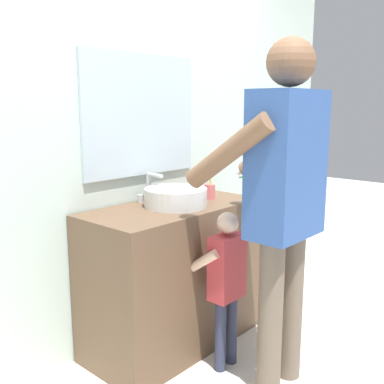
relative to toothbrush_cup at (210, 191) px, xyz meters
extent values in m
plane|color=silver|center=(-0.31, -0.27, -0.93)|extent=(14.00, 14.00, 0.00)
cube|color=silver|center=(-0.31, 0.35, 0.42)|extent=(4.40, 0.08, 2.70)
cube|color=silver|center=(-0.31, 0.30, 0.48)|extent=(0.89, 0.02, 0.74)
cube|color=brown|center=(-0.31, 0.03, -0.49)|extent=(1.12, 0.54, 0.88)
cylinder|color=silver|center=(-0.31, 0.01, 0.00)|extent=(0.37, 0.37, 0.11)
cylinder|color=#B1B1AD|center=(-0.31, 0.01, 0.01)|extent=(0.31, 0.31, 0.09)
cylinder|color=#B7BABF|center=(-0.31, 0.24, 0.04)|extent=(0.03, 0.03, 0.18)
cylinder|color=#B7BABF|center=(-0.31, 0.18, 0.12)|extent=(0.02, 0.12, 0.02)
cylinder|color=#B7BABF|center=(-0.38, 0.24, -0.03)|extent=(0.04, 0.04, 0.05)
cylinder|color=#B7BABF|center=(-0.24, 0.24, -0.03)|extent=(0.04, 0.04, 0.05)
cylinder|color=#D86666|center=(0.00, 0.00, 0.00)|extent=(0.07, 0.07, 0.09)
cylinder|color=yellow|center=(-0.01, -0.01, 0.05)|extent=(0.03, 0.02, 0.17)
cube|color=white|center=(-0.01, -0.01, 0.14)|extent=(0.01, 0.02, 0.02)
cylinder|color=#2D334C|center=(-0.36, -0.38, -0.73)|extent=(0.06, 0.06, 0.42)
cylinder|color=#2D334C|center=(-0.26, -0.38, -0.73)|extent=(0.06, 0.06, 0.42)
cube|color=#B7383D|center=(-0.31, -0.38, -0.34)|extent=(0.21, 0.12, 0.36)
sphere|color=beige|center=(-0.31, -0.38, -0.08)|extent=(0.12, 0.12, 0.12)
cylinder|color=beige|center=(-0.42, -0.29, -0.30)|extent=(0.05, 0.25, 0.20)
cylinder|color=beige|center=(-0.19, -0.29, -0.30)|extent=(0.05, 0.25, 0.20)
cylinder|color=#6B5B4C|center=(-0.35, -0.69, -0.52)|extent=(0.13, 0.13, 0.83)
cylinder|color=#6B5B4C|center=(-0.14, -0.69, -0.52)|extent=(0.13, 0.13, 0.83)
cube|color=#33569E|center=(-0.25, -0.69, 0.25)|extent=(0.41, 0.23, 0.72)
sphere|color=brown|center=(-0.25, -0.69, 0.74)|extent=(0.23, 0.23, 0.23)
cylinder|color=brown|center=(-0.47, -0.50, 0.32)|extent=(0.10, 0.50, 0.39)
cylinder|color=brown|center=(-0.02, -0.50, 0.32)|extent=(0.10, 0.50, 0.39)
cylinder|color=green|center=(-0.02, -0.32, 0.13)|extent=(0.01, 0.14, 0.03)
cube|color=white|center=(-0.02, -0.24, 0.14)|extent=(0.01, 0.02, 0.02)
camera|label=1|loc=(-2.19, -1.81, 0.54)|focal=41.99mm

